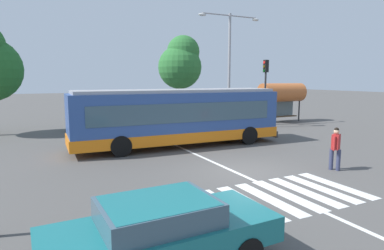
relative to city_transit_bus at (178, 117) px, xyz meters
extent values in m
plane|color=#514F4C|center=(0.38, -5.66, -1.59)|extent=(160.00, 160.00, 0.00)
cylinder|color=black|center=(3.79, 1.05, -1.09)|extent=(1.01, 0.33, 1.00)
cylinder|color=black|center=(3.72, -1.30, -1.09)|extent=(1.01, 0.33, 1.00)
cylinder|color=black|center=(-3.31, 1.28, -1.09)|extent=(1.01, 0.33, 1.00)
cylinder|color=black|center=(-3.38, -1.06, -1.09)|extent=(1.01, 0.33, 1.00)
cube|color=#2D4C8E|center=(-0.02, 0.00, 0.04)|extent=(11.18, 2.91, 2.55)
cube|color=orange|center=(-0.02, 0.00, -0.96)|extent=(11.29, 2.94, 0.55)
cube|color=#3D5666|center=(-0.02, 0.00, 0.34)|extent=(9.85, 2.92, 0.96)
cube|color=#3D5666|center=(5.53, -0.18, 0.24)|extent=(0.11, 2.24, 1.63)
cube|color=black|center=(5.53, -0.18, 1.13)|extent=(0.12, 1.94, 0.28)
cube|color=#99999E|center=(-0.02, 0.00, 1.39)|extent=(10.73, 2.69, 0.16)
cube|color=#28282B|center=(5.64, -0.18, -1.16)|extent=(0.20, 2.55, 0.36)
cylinder|color=#333856|center=(3.62, -6.97, -1.16)|extent=(0.16, 0.16, 0.85)
cylinder|color=#333856|center=(3.74, -7.21, -1.16)|extent=(0.16, 0.16, 0.85)
cube|color=#B22323|center=(3.68, -7.09, -0.44)|extent=(0.47, 0.41, 0.60)
cylinder|color=#B22323|center=(3.47, -7.20, -0.47)|extent=(0.10, 0.10, 0.55)
cylinder|color=#B22323|center=(3.89, -6.98, -0.47)|extent=(0.10, 0.10, 0.55)
sphere|color=tan|center=(3.68, -7.09, -0.03)|extent=(0.22, 0.22, 0.22)
sphere|color=black|center=(3.68, -7.09, 0.04)|extent=(0.19, 0.19, 0.19)
cylinder|color=black|center=(-3.56, -9.53, -1.27)|extent=(0.64, 0.22, 0.64)
cylinder|color=black|center=(-6.35, -9.60, -1.27)|extent=(0.64, 0.22, 0.64)
cube|color=#196B70|center=(-4.93, -10.40, -0.95)|extent=(4.54, 1.93, 0.52)
cube|color=#3D5666|center=(-5.02, -10.40, -0.47)|extent=(2.20, 1.65, 0.44)
cube|color=#196B70|center=(-5.02, -10.40, -0.28)|extent=(2.02, 1.58, 0.09)
cylinder|color=black|center=(-4.35, 8.82, -1.27)|extent=(0.26, 0.66, 0.64)
cylinder|color=black|center=(-2.69, 8.98, -1.27)|extent=(0.26, 0.66, 0.64)
cylinder|color=black|center=(-4.08, 6.04, -1.27)|extent=(0.26, 0.66, 0.64)
cylinder|color=black|center=(-2.42, 6.20, -1.27)|extent=(0.26, 0.66, 0.64)
cube|color=#196B70|center=(-3.39, 7.51, -0.95)|extent=(2.24, 4.65, 0.52)
cube|color=#3D5666|center=(-3.38, 7.42, -0.47)|extent=(1.80, 2.30, 0.44)
cube|color=#196B70|center=(-3.38, 7.42, -0.28)|extent=(1.71, 2.12, 0.09)
cylinder|color=black|center=(-1.68, 8.79, -1.27)|extent=(0.22, 0.64, 0.64)
cylinder|color=black|center=(-0.01, 8.83, -1.27)|extent=(0.22, 0.64, 0.64)
cylinder|color=black|center=(-1.61, 6.00, -1.27)|extent=(0.22, 0.64, 0.64)
cylinder|color=black|center=(0.06, 6.05, -1.27)|extent=(0.22, 0.64, 0.64)
cube|color=#38383D|center=(-0.81, 7.42, -0.95)|extent=(1.93, 4.54, 0.52)
cube|color=#3D5666|center=(-0.81, 7.33, -0.47)|extent=(1.65, 2.20, 0.44)
cube|color=#38383D|center=(-0.81, 7.33, -0.28)|extent=(1.58, 2.02, 0.09)
cylinder|color=black|center=(0.79, 8.84, -1.27)|extent=(0.25, 0.65, 0.64)
cylinder|color=black|center=(2.46, 8.97, -1.27)|extent=(0.25, 0.65, 0.64)
cylinder|color=black|center=(1.01, 6.06, -1.27)|extent=(0.25, 0.65, 0.64)
cylinder|color=black|center=(2.68, 6.19, -1.27)|extent=(0.25, 0.65, 0.64)
cube|color=#B7BABF|center=(1.73, 7.51, -0.95)|extent=(2.17, 4.63, 0.52)
cube|color=#3D5666|center=(1.74, 7.42, -0.47)|extent=(1.77, 2.28, 0.44)
cube|color=#B7BABF|center=(1.74, 7.42, -0.28)|extent=(1.68, 2.09, 0.09)
cylinder|color=black|center=(3.61, 9.18, -1.27)|extent=(0.22, 0.65, 0.64)
cylinder|color=black|center=(5.28, 9.22, -1.27)|extent=(0.22, 0.65, 0.64)
cylinder|color=black|center=(3.68, 6.39, -1.27)|extent=(0.22, 0.65, 0.64)
cylinder|color=black|center=(5.36, 6.43, -1.27)|extent=(0.22, 0.65, 0.64)
cube|color=black|center=(4.48, 7.81, -0.95)|extent=(1.94, 4.55, 0.52)
cube|color=#3D5666|center=(4.49, 7.72, -0.47)|extent=(1.66, 2.20, 0.44)
cube|color=black|center=(4.49, 7.72, -0.28)|extent=(1.58, 2.02, 0.09)
cylinder|color=#28282B|center=(8.61, 3.47, 0.46)|extent=(0.14, 0.14, 4.09)
cube|color=black|center=(8.61, 3.47, 2.95)|extent=(0.28, 0.32, 0.90)
cylinder|color=red|center=(8.44, 3.47, 3.22)|extent=(0.04, 0.20, 0.20)
cylinder|color=#463707|center=(8.44, 3.47, 2.92)|extent=(0.04, 0.20, 0.20)
cylinder|color=#093B10|center=(8.44, 3.47, 2.62)|extent=(0.04, 0.20, 0.20)
cylinder|color=#28282B|center=(9.92, 5.41, -0.44)|extent=(0.12, 0.12, 2.30)
cylinder|color=#28282B|center=(13.93, 5.41, -0.44)|extent=(0.12, 0.12, 2.30)
cube|color=slate|center=(11.93, 6.11, -0.32)|extent=(3.85, 0.04, 1.93)
cylinder|color=#BC602D|center=(11.93, 5.41, 0.89)|extent=(4.09, 1.54, 1.54)
cube|color=#4C3823|center=(11.93, 5.41, -1.14)|extent=(3.21, 0.36, 0.08)
cylinder|color=#939399|center=(6.60, 5.29, 2.61)|extent=(0.20, 0.20, 8.40)
cylinder|color=#939399|center=(7.76, 5.29, 6.66)|extent=(2.32, 0.10, 0.10)
ellipsoid|color=silver|center=(8.91, 5.29, 6.53)|extent=(0.60, 0.32, 0.20)
cylinder|color=#939399|center=(5.44, 5.29, 6.66)|extent=(2.32, 0.10, 0.10)
ellipsoid|color=silver|center=(4.28, 5.29, 6.53)|extent=(0.60, 0.32, 0.20)
cylinder|color=brown|center=(5.80, 12.58, 0.05)|extent=(0.36, 0.36, 3.27)
sphere|color=#2D7033|center=(5.80, 12.58, 3.11)|extent=(4.08, 4.08, 4.08)
sphere|color=#2D7033|center=(6.15, 12.57, 4.54)|extent=(3.06, 3.06, 3.06)
cube|color=silver|center=(-2.89, -8.44, -1.58)|extent=(0.45, 3.05, 0.01)
cube|color=silver|center=(-2.17, -8.44, -1.58)|extent=(0.45, 3.05, 0.01)
cube|color=silver|center=(-1.45, -8.44, -1.58)|extent=(0.45, 3.05, 0.01)
cube|color=silver|center=(-0.73, -8.44, -1.58)|extent=(0.45, 3.05, 0.01)
cube|color=silver|center=(-0.01, -8.44, -1.58)|extent=(0.45, 3.05, 0.01)
cube|color=silver|center=(0.72, -8.44, -1.58)|extent=(0.45, 3.05, 0.01)
cube|color=silver|center=(1.44, -8.44, -1.58)|extent=(0.45, 3.05, 0.01)
cube|color=silver|center=(2.16, -8.44, -1.58)|extent=(0.45, 3.05, 0.01)
cube|color=silver|center=(-0.03, -3.66, -1.58)|extent=(0.16, 24.00, 0.01)
camera|label=1|loc=(-7.07, -16.00, 2.02)|focal=30.76mm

